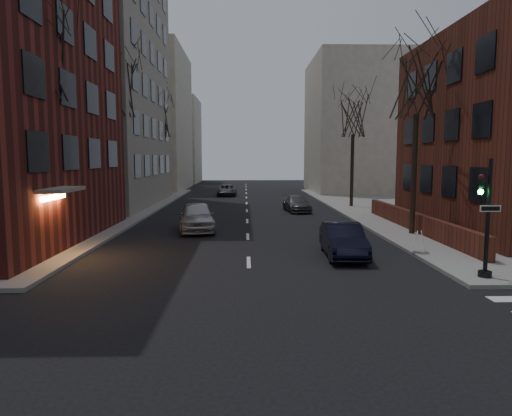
{
  "coord_description": "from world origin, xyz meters",
  "views": [
    {
      "loc": [
        -0.14,
        -5.94,
        4.17
      ],
      "look_at": [
        0.34,
        13.76,
        2.0
      ],
      "focal_mm": 32.0,
      "sensor_mm": 36.0,
      "label": 1
    }
  ],
  "objects": [
    {
      "name": "streetlamp_near",
      "position": [
        -8.2,
        22.0,
        4.24
      ],
      "size": [
        0.36,
        0.36,
        6.28
      ],
      "color": "black",
      "rests_on": "sidewalk_far_left"
    },
    {
      "name": "traffic_signal",
      "position": [
        7.94,
        8.99,
        1.91
      ],
      "size": [
        0.76,
        0.44,
        4.0
      ],
      "color": "black",
      "rests_on": "sidewalk_far_right"
    },
    {
      "name": "low_wall_right",
      "position": [
        9.3,
        19.0,
        0.65
      ],
      "size": [
        0.35,
        16.0,
        1.0
      ],
      "primitive_type": "cube",
      "color": "#582519",
      "rests_on": "sidewalk_far_right"
    },
    {
      "name": "tree_left_b",
      "position": [
        -8.8,
        26.0,
        8.91
      ],
      "size": [
        4.4,
        4.4,
        10.8
      ],
      "color": "#2D231C",
      "rests_on": "sidewalk_far_left"
    },
    {
      "name": "car_lane_far",
      "position": [
        -2.16,
        44.39,
        0.61
      ],
      "size": [
        2.07,
        4.43,
        1.23
      ],
      "primitive_type": "imported",
      "rotation": [
        0.0,
        0.0,
        -0.01
      ],
      "color": "#444349",
      "rests_on": "ground"
    },
    {
      "name": "streetlamp_far",
      "position": [
        -8.2,
        42.0,
        4.24
      ],
      "size": [
        0.36,
        0.36,
        6.28
      ],
      "color": "black",
      "rests_on": "sidewalk_far_left"
    },
    {
      "name": "tree_left_a",
      "position": [
        -8.8,
        14.0,
        8.47
      ],
      "size": [
        4.18,
        4.18,
        10.26
      ],
      "color": "#2D231C",
      "rests_on": "sidewalk_far_left"
    },
    {
      "name": "sandwich_board",
      "position": [
        7.3,
        13.09,
        0.6
      ],
      "size": [
        0.56,
        0.66,
        0.91
      ],
      "primitive_type": "cube",
      "rotation": [
        0.0,
        0.0,
        -0.32
      ],
      "color": "white",
      "rests_on": "sidewalk_far_right"
    },
    {
      "name": "car_lane_silver",
      "position": [
        -2.92,
        19.99,
        0.83
      ],
      "size": [
        2.58,
        5.07,
        1.66
      ],
      "primitive_type": "imported",
      "rotation": [
        0.0,
        0.0,
        0.13
      ],
      "color": "#AAABB0",
      "rests_on": "ground"
    },
    {
      "name": "car_lane_gray",
      "position": [
        3.9,
        29.32,
        0.61
      ],
      "size": [
        2.11,
        4.35,
        1.22
      ],
      "primitive_type": "imported",
      "rotation": [
        0.0,
        0.0,
        0.1
      ],
      "color": "#414247",
      "rests_on": "ground"
    },
    {
      "name": "parked_sedan",
      "position": [
        4.0,
        12.96,
        0.71
      ],
      "size": [
        1.68,
        4.39,
        1.43
      ],
      "primitive_type": "imported",
      "rotation": [
        0.0,
        0.0,
        -0.04
      ],
      "color": "black",
      "rests_on": "ground"
    },
    {
      "name": "tree_left_c",
      "position": [
        -8.8,
        40.0,
        8.03
      ],
      "size": [
        3.96,
        3.96,
        9.72
      ],
      "color": "#2D231C",
      "rests_on": "sidewalk_far_left"
    },
    {
      "name": "building_distant_lb",
      "position": [
        -13.0,
        72.0,
        7.0
      ],
      "size": [
        10.0,
        12.0,
        14.0
      ],
      "primitive_type": "cube",
      "color": "beige",
      "rests_on": "ground"
    },
    {
      "name": "tree_right_b",
      "position": [
        8.8,
        32.0,
        7.59
      ],
      "size": [
        3.74,
        3.74,
        9.18
      ],
      "color": "#2D231C",
      "rests_on": "sidewalk_far_right"
    },
    {
      "name": "tree_right_a",
      "position": [
        8.8,
        18.0,
        8.03
      ],
      "size": [
        3.96,
        3.96,
        9.72
      ],
      "color": "#2D231C",
      "rests_on": "sidewalk_far_right"
    },
    {
      "name": "building_distant_ra",
      "position": [
        15.0,
        50.0,
        8.0
      ],
      "size": [
        14.0,
        14.0,
        16.0
      ],
      "primitive_type": "cube",
      "color": "beige",
      "rests_on": "ground"
    },
    {
      "name": "building_distant_la",
      "position": [
        -15.0,
        55.0,
        9.0
      ],
      "size": [
        14.0,
        16.0,
        18.0
      ],
      "primitive_type": "cube",
      "color": "beige",
      "rests_on": "ground"
    },
    {
      "name": "building_left_tan",
      "position": [
        -17.0,
        34.0,
        14.0
      ],
      "size": [
        18.0,
        18.0,
        28.0
      ],
      "primitive_type": "cube",
      "color": "gray",
      "rests_on": "ground"
    }
  ]
}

